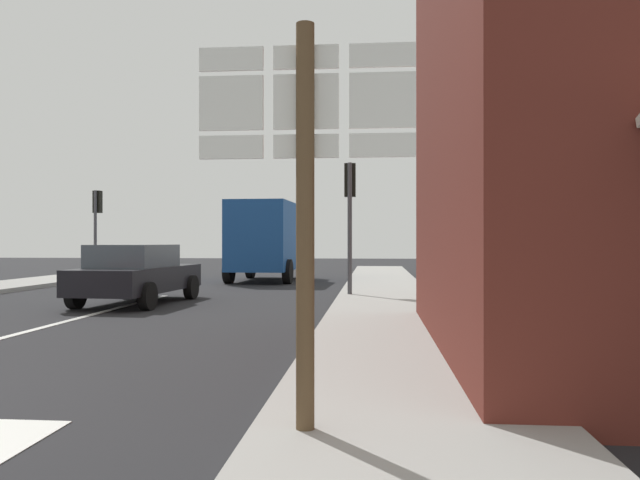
{
  "coord_description": "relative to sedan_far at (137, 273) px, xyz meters",
  "views": [
    {
      "loc": [
        5.92,
        -4.95,
        1.55
      ],
      "look_at": [
        4.41,
        12.18,
        1.59
      ],
      "focal_mm": 34.34,
      "sensor_mm": 36.0,
      "label": 1
    }
  ],
  "objects": [
    {
      "name": "route_sign_post",
      "position": [
        5.34,
        -10.08,
        1.24
      ],
      "size": [
        1.66,
        0.14,
        3.2
      ],
      "color": "brown",
      "rests_on": "ground"
    },
    {
      "name": "lane_centre_stripe",
      "position": [
        -0.07,
        -3.74,
        -0.75
      ],
      "size": [
        0.16,
        12.0,
        0.01
      ],
      "primitive_type": "cube",
      "color": "silver",
      "rests_on": "ground"
    },
    {
      "name": "delivery_truck",
      "position": [
        1.68,
        8.89,
        0.89
      ],
      "size": [
        2.62,
        5.07,
        3.05
      ],
      "color": "#19478C",
      "rests_on": "ground"
    },
    {
      "name": "sedan_far",
      "position": [
        0.0,
        0.0,
        0.0
      ],
      "size": [
        2.19,
        4.31,
        1.47
      ],
      "color": "black",
      "rests_on": "ground"
    },
    {
      "name": "traffic_light_near_right",
      "position": [
        5.21,
        1.83,
        1.95
      ],
      "size": [
        0.3,
        0.49,
        3.66
      ],
      "color": "#47474C",
      "rests_on": "ground"
    },
    {
      "name": "ground_plane",
      "position": [
        -0.07,
        0.26,
        -0.76
      ],
      "size": [
        80.0,
        80.0,
        0.0
      ],
      "primitive_type": "plane",
      "color": "#232326"
    },
    {
      "name": "sidewalk_right",
      "position": [
        6.18,
        -1.74,
        -0.69
      ],
      "size": [
        2.52,
        44.0,
        0.14
      ],
      "primitive_type": "cube",
      "color": "#9E9B96",
      "rests_on": "ground"
    },
    {
      "name": "traffic_light_far_left",
      "position": [
        -5.35,
        9.22,
        1.91
      ],
      "size": [
        0.3,
        0.49,
        3.61
      ],
      "color": "#47474C",
      "rests_on": "ground"
    }
  ]
}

